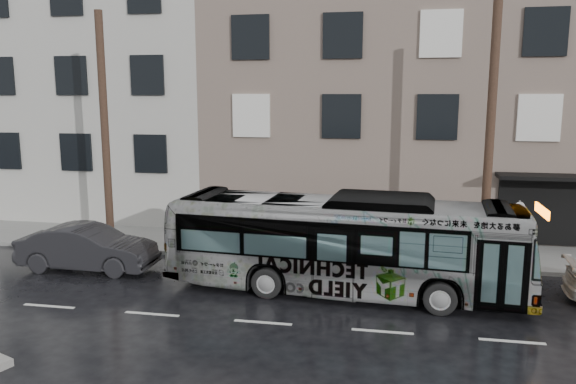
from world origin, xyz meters
name	(u,v)px	position (x,y,z in m)	size (l,w,h in m)	color
ground	(281,291)	(0.00, 0.00, 0.00)	(120.00, 120.00, 0.00)	black
sidewalk	(305,247)	(0.00, 4.90, 0.07)	(90.00, 3.60, 0.15)	gray
building_taupe	(429,106)	(5.00, 12.70, 5.50)	(20.00, 12.00, 11.00)	#746559
building_grey	(30,61)	(-18.00, 14.20, 8.00)	(26.00, 15.00, 16.00)	#B3B2A9
utility_pole_front	(490,138)	(6.50, 3.30, 4.65)	(0.30, 0.30, 9.00)	#442D22
utility_pole_rear	(105,133)	(-7.50, 3.30, 4.65)	(0.30, 0.30, 9.00)	#442D22
sign_post	(517,235)	(7.60, 3.30, 1.35)	(0.06, 0.06, 2.40)	slate
bus	(344,244)	(1.92, 0.31, 1.54)	(2.59, 11.08, 3.09)	#B2B2B2
dark_sedan	(88,248)	(-7.10, 0.91, 0.79)	(1.67, 4.78, 1.58)	black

